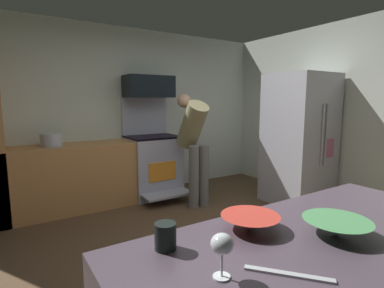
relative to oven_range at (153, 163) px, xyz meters
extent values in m
cube|color=brown|center=(-0.35, -1.97, -0.52)|extent=(5.20, 4.80, 0.02)
cube|color=silver|center=(-0.35, 0.37, 0.79)|extent=(5.20, 0.12, 2.60)
cube|color=silver|center=(2.19, -1.97, 0.79)|extent=(0.12, 4.80, 2.60)
cube|color=#BC814A|center=(-1.25, 0.01, -0.06)|extent=(2.40, 0.60, 0.90)
cube|color=#ADB1C6|center=(0.00, -0.01, -0.05)|extent=(0.76, 0.64, 0.92)
cube|color=black|center=(0.00, -0.01, 0.42)|extent=(0.76, 0.64, 0.03)
cube|color=#ADB1C6|center=(0.00, 0.28, 0.73)|extent=(0.76, 0.06, 0.59)
cube|color=orange|center=(0.00, -0.33, -0.06)|extent=(0.44, 0.01, 0.28)
cube|color=#ADB1C6|center=(0.00, -0.49, -0.37)|extent=(0.72, 0.31, 0.03)
cube|color=black|center=(0.00, 0.09, 1.19)|extent=(0.74, 0.38, 0.33)
cube|color=#B0B0BC|center=(1.68, -1.41, 0.42)|extent=(0.83, 0.78, 1.87)
cylinder|color=#B0B0BC|center=(1.64, -1.82, 0.52)|extent=(0.02, 0.02, 0.84)
cylinder|color=#B0B0BC|center=(1.72, -1.82, 0.52)|extent=(0.02, 0.02, 0.84)
cube|color=#B56086|center=(1.83, -1.80, 0.33)|extent=(0.20, 0.01, 0.26)
cylinder|color=slate|center=(0.23, -0.83, -0.07)|extent=(0.14, 0.14, 0.87)
cylinder|color=slate|center=(0.40, -0.83, -0.07)|extent=(0.14, 0.14, 0.87)
cylinder|color=#8E875C|center=(0.31, -0.66, 0.64)|extent=(0.30, 0.60, 0.71)
sphere|color=tan|center=(0.31, -0.44, 0.97)|extent=(0.20, 0.20, 0.20)
cone|color=#4F975A|center=(-0.75, -3.51, 0.42)|extent=(0.29, 0.29, 0.07)
cone|color=red|center=(-1.03, -3.25, 0.42)|extent=(0.27, 0.27, 0.07)
cylinder|color=silver|center=(-1.38, -3.49, 0.39)|extent=(0.06, 0.06, 0.01)
cylinder|color=silver|center=(-1.38, -3.49, 0.43)|extent=(0.01, 0.01, 0.08)
ellipsoid|color=silver|center=(-1.38, -3.49, 0.51)|extent=(0.08, 0.08, 0.07)
cylinder|color=black|center=(-1.45, -3.21, 0.44)|extent=(0.09, 0.09, 0.11)
cube|color=#B7BABF|center=(-1.18, -3.60, 0.39)|extent=(0.21, 0.24, 0.01)
cylinder|color=#AEB7C4|center=(-1.43, 0.01, 0.47)|extent=(0.27, 0.27, 0.17)
camera|label=1|loc=(-1.97, -4.22, 0.98)|focal=28.01mm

